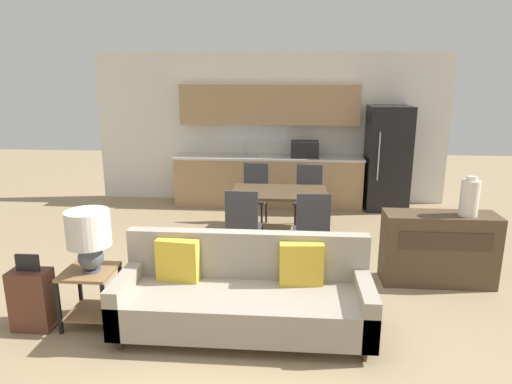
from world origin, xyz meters
name	(u,v)px	position (x,y,z in m)	size (l,w,h in m)	color
ground_plane	(242,332)	(0.00, 0.00, 0.00)	(20.00, 20.00, 0.00)	#9E8460
wall_back	(269,128)	(0.00, 4.63, 1.35)	(6.40, 0.07, 2.70)	silver
kitchen_counter	(269,159)	(0.01, 4.33, 0.84)	(3.34, 0.65, 2.15)	tan
refrigerator	(387,158)	(2.07, 4.24, 0.90)	(0.71, 0.72, 1.80)	black
dining_table	(279,196)	(0.26, 2.36, 0.68)	(1.31, 0.82, 0.75)	brown
couch	(244,295)	(0.01, 0.06, 0.34)	(2.29, 0.80, 0.87)	#3D2D1E
side_table	(90,288)	(-1.44, 0.05, 0.36)	(0.46, 0.46, 0.54)	olive
table_lamp	(89,234)	(-1.40, 0.03, 0.90)	(0.40, 0.40, 0.58)	#4C515B
credenza	(438,249)	(2.09, 1.22, 0.41)	(1.23, 0.41, 0.82)	brown
vase	(470,197)	(2.35, 1.18, 1.02)	(0.20, 0.20, 0.44)	beige
dining_chair_far_right	(308,194)	(0.69, 3.11, 0.51)	(0.47, 0.47, 0.96)	#38383D
dining_chair_near_left	(243,224)	(-0.17, 1.60, 0.51)	(0.43, 0.43, 0.96)	#38383D
dining_chair_far_left	(255,192)	(-0.15, 3.16, 0.51)	(0.48, 0.48, 0.96)	#38383D
dining_chair_near_right	(312,227)	(0.68, 1.54, 0.51)	(0.44, 0.44, 0.96)	#38383D
suitcase	(32,299)	(-1.94, -0.09, 0.29)	(0.36, 0.22, 0.74)	brown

